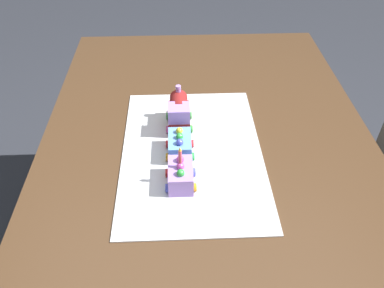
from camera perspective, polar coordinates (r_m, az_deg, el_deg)
name	(u,v)px	position (r m, az deg, el deg)	size (l,w,h in m)	color
ground_plane	(203,270)	(1.75, 1.62, -17.86)	(8.00, 8.00, 0.00)	#2D3038
dining_table	(207,162)	(1.26, 2.16, -2.65)	(1.40, 1.00, 0.74)	#4C331E
cake_board	(192,152)	(1.13, 0.00, -1.23)	(0.60, 0.40, 0.00)	silver
cake_locomotive	(179,113)	(1.19, -1.91, 4.50)	(0.14, 0.08, 0.12)	maroon
cake_car_tanker_sky_blue	(180,145)	(1.10, -1.78, -0.19)	(0.10, 0.08, 0.07)	#669EEA
cake_car_gondola_lavender	(181,175)	(1.02, -1.67, -4.55)	(0.10, 0.08, 0.07)	#AD84E0
birthday_candle	(180,155)	(0.97, -1.74, -1.63)	(0.01, 0.01, 0.05)	#F24C59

